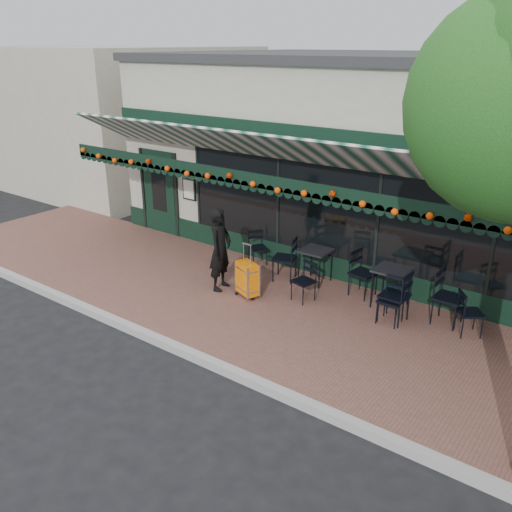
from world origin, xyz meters
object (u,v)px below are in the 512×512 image
Objects in this scene: chair_a_left at (394,296)px; chair_solo at (258,248)px; chair_b_right at (363,274)px; woman at (220,249)px; chair_a_right at (449,298)px; chair_b_front at (303,282)px; cafe_table_b at (316,253)px; chair_b_left at (285,259)px; suitcase at (247,279)px; chair_a_extra at (470,313)px; cafe_table_a at (392,273)px; chair_a_front at (391,301)px.

chair_solo is at bearing -100.40° from chair_a_left.
woman is at bearing 127.83° from chair_b_right.
chair_b_front is (-2.61, -0.75, -0.10)m from chair_a_right.
chair_b_right is at bearing 61.30° from chair_b_front.
chair_a_right reaches higher than chair_a_left.
cafe_table_b is 0.76× the size of chair_b_left.
cafe_table_b is (0.73, 1.41, 0.29)m from suitcase.
chair_b_front is at bearing -84.90° from chair_solo.
chair_a_right is at bearing 40.37° from suitcase.
woman is at bearing 108.66° from chair_a_right.
suitcase is at bearing -24.72° from chair_b_left.
chair_solo is (-1.85, 0.99, -0.01)m from chair_b_front.
chair_a_left is at bearing 67.36° from chair_a_extra.
chair_a_extra reaches higher than chair_b_front.
chair_a_extra is 3.91m from chair_b_left.
cafe_table_a reaches higher than cafe_table_b.
chair_b_right is at bearing -58.37° from chair_solo.
chair_a_left is 1.03× the size of chair_b_left.
cafe_table_b is 3.34m from chair_a_extra.
chair_a_left is (2.78, 0.76, 0.12)m from suitcase.
cafe_table_a is 0.90× the size of chair_a_front.
chair_solo is (-0.83, 1.49, 0.02)m from suitcase.
chair_a_front is at bearing -7.41° from chair_a_left.
chair_solo is (-0.17, 1.51, -0.47)m from woman.
cafe_table_b is 0.85× the size of chair_a_front.
cafe_table_a is at bearing -60.21° from chair_solo.
chair_a_left is 0.96m from chair_a_right.
chair_a_extra is at bearing 17.49° from chair_a_front.
woman reaches higher than chair_b_left.
chair_a_front reaches higher than chair_solo.
suitcase is at bearing -167.37° from chair_a_front.
woman is at bearing -134.24° from cafe_table_b.
suitcase is 1.13m from chair_b_front.
chair_b_right is (-2.20, 0.33, 0.06)m from chair_a_extra.
chair_a_right reaches higher than chair_b_front.
chair_a_left is (2.05, -0.65, -0.17)m from cafe_table_b.
chair_b_right is (1.71, 0.28, -0.01)m from chair_b_left.
chair_b_left is 1.04m from chair_solo.
chair_a_right is 1.03m from chair_a_front.
woman is 1.55× the size of suitcase.
cafe_table_a is 0.83× the size of chair_b_right.
chair_b_front reaches higher than cafe_table_a.
chair_a_extra is (1.56, -0.21, -0.30)m from cafe_table_a.
chair_a_right is at bearing -87.30° from chair_b_right.
chair_b_right is 2.69m from chair_solo.
chair_b_front is at bearing -175.61° from chair_a_front.
chair_a_left is at bearing 22.30° from chair_b_front.
cafe_table_a is at bearing 48.68° from suitcase.
woman is 4.87m from chair_a_extra.
suitcase is 1.15m from chair_b_left.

